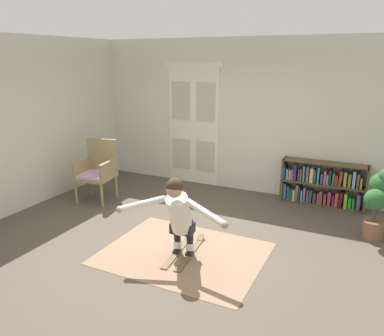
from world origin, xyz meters
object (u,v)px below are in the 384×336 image
object	(u,v)px
bookshelf	(322,186)
person_skier	(179,212)
skis_pair	(185,251)
potted_plant	(382,196)
wicker_chair	(97,169)

from	to	relation	value
bookshelf	person_skier	xyz separation A→B (m)	(-1.35, -2.83, 0.31)
bookshelf	skis_pair	world-z (taller)	bookshelf
bookshelf	skis_pair	distance (m)	2.99
potted_plant	wicker_chair	bearing A→B (deg)	-173.87
wicker_chair	potted_plant	world-z (taller)	wicker_chair
person_skier	potted_plant	bearing A→B (deg)	38.45
potted_plant	skis_pair	size ratio (longest dim) A/B	1.05
bookshelf	potted_plant	size ratio (longest dim) A/B	1.37
bookshelf	person_skier	world-z (taller)	person_skier
bookshelf	skis_pair	size ratio (longest dim) A/B	1.44
bookshelf	wicker_chair	world-z (taller)	wicker_chair
bookshelf	skis_pair	xyz separation A→B (m)	(-1.38, -2.63, -0.33)
potted_plant	skis_pair	world-z (taller)	potted_plant
potted_plant	skis_pair	bearing A→B (deg)	-145.01
potted_plant	person_skier	xyz separation A→B (m)	(-2.28, -1.81, 0.01)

